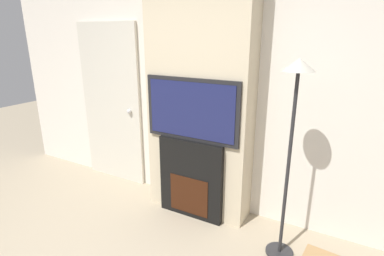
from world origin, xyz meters
The scene contains 6 objects.
wall_back centered at (0.00, 2.03, 1.35)m, with size 6.00×0.06×2.70m.
chimney_breast centered at (0.00, 1.84, 1.35)m, with size 1.13×0.33×2.70m.
fireplace centered at (0.00, 1.67, 0.44)m, with size 0.73×0.15×0.88m.
television centered at (0.00, 1.67, 1.20)m, with size 1.03×0.07×0.64m.
floor_lamp centered at (1.01, 1.50, 1.29)m, with size 0.25×0.25×1.76m.
entry_door centered at (-1.38, 1.97, 1.04)m, with size 0.94×0.09×2.07m.
Camera 1 is at (1.41, -0.88, 1.92)m, focal length 28.00 mm.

